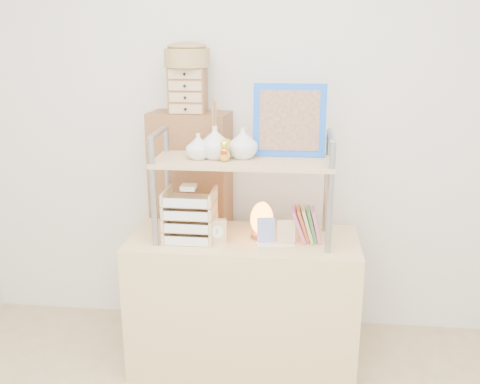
# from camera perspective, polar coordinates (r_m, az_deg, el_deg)

# --- Properties ---
(room_shell) EXTENTS (3.42, 3.41, 2.61)m
(room_shell) POSITION_cam_1_polar(r_m,az_deg,el_deg) (1.82, -2.17, 13.90)
(room_shell) COLOR silver
(room_shell) RESTS_ON ground
(desk) EXTENTS (1.20, 0.50, 0.75)m
(desk) POSITION_cam_1_polar(r_m,az_deg,el_deg) (2.97, 0.35, -11.64)
(desk) COLOR tan
(desk) RESTS_ON ground
(cabinet) EXTENTS (0.47, 0.29, 1.35)m
(cabinet) POSITION_cam_1_polar(r_m,az_deg,el_deg) (3.23, -5.11, -3.48)
(cabinet) COLOR brown
(cabinet) RESTS_ON ground
(hutch) EXTENTS (0.90, 0.34, 0.79)m
(hutch) POSITION_cam_1_polar(r_m,az_deg,el_deg) (2.69, 0.45, 3.94)
(hutch) COLOR gray
(hutch) RESTS_ON desk
(letter_tray) EXTENTS (0.24, 0.23, 0.30)m
(letter_tray) POSITION_cam_1_polar(r_m,az_deg,el_deg) (2.76, -5.40, -2.78)
(letter_tray) COLOR #D1B77D
(letter_tray) RESTS_ON desk
(salt_lamp) EXTENTS (0.13, 0.12, 0.20)m
(salt_lamp) POSITION_cam_1_polar(r_m,az_deg,el_deg) (2.78, 2.33, -2.96)
(salt_lamp) COLOR brown
(salt_lamp) RESTS_ON desk
(desk_clock) EXTENTS (0.09, 0.05, 0.13)m
(desk_clock) POSITION_cam_1_polar(r_m,az_deg,el_deg) (2.72, -2.40, -4.24)
(desk_clock) COLOR tan
(desk_clock) RESTS_ON desk
(postcard_stand) EXTENTS (0.20, 0.08, 0.14)m
(postcard_stand) POSITION_cam_1_polar(r_m,az_deg,el_deg) (2.72, 3.81, -4.81)
(postcard_stand) COLOR white
(postcard_stand) RESTS_ON desk
(drawer_chest) EXTENTS (0.20, 0.16, 0.25)m
(drawer_chest) POSITION_cam_1_polar(r_m,az_deg,el_deg) (3.03, -5.58, 10.75)
(drawer_chest) COLOR brown
(drawer_chest) RESTS_ON cabinet
(woven_basket) EXTENTS (0.25, 0.25, 0.10)m
(woven_basket) POSITION_cam_1_polar(r_m,az_deg,el_deg) (3.02, -5.67, 14.07)
(woven_basket) COLOR olive
(woven_basket) RESTS_ON drawer_chest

